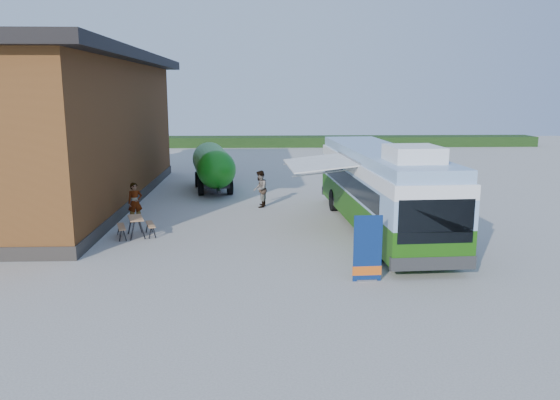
{
  "coord_description": "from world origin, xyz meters",
  "views": [
    {
      "loc": [
        -0.28,
        -17.83,
        5.62
      ],
      "look_at": [
        0.51,
        3.15,
        1.4
      ],
      "focal_mm": 35.0,
      "sensor_mm": 36.0,
      "label": 1
    }
  ],
  "objects_px": {
    "bus": "(380,186)",
    "slurry_tanker": "(213,165)",
    "banner": "(367,254)",
    "person_b": "(260,189)",
    "person_a": "(135,202)",
    "picnic_table": "(136,222)"
  },
  "relations": [
    {
      "from": "person_b",
      "to": "slurry_tanker",
      "type": "xyz_separation_m",
      "value": [
        -2.67,
        4.63,
        0.57
      ]
    },
    {
      "from": "banner",
      "to": "slurry_tanker",
      "type": "bearing_deg",
      "value": 107.8
    },
    {
      "from": "bus",
      "to": "person_a",
      "type": "height_order",
      "value": "bus"
    },
    {
      "from": "bus",
      "to": "slurry_tanker",
      "type": "xyz_separation_m",
      "value": [
        -7.55,
        9.24,
        -0.36
      ]
    },
    {
      "from": "bus",
      "to": "person_a",
      "type": "bearing_deg",
      "value": 167.33
    },
    {
      "from": "banner",
      "to": "picnic_table",
      "type": "bearing_deg",
      "value": 143.16
    },
    {
      "from": "picnic_table",
      "to": "slurry_tanker",
      "type": "bearing_deg",
      "value": 59.58
    },
    {
      "from": "bus",
      "to": "slurry_tanker",
      "type": "height_order",
      "value": "bus"
    },
    {
      "from": "banner",
      "to": "person_b",
      "type": "relative_size",
      "value": 1.12
    },
    {
      "from": "person_a",
      "to": "slurry_tanker",
      "type": "relative_size",
      "value": 0.25
    },
    {
      "from": "person_a",
      "to": "slurry_tanker",
      "type": "bearing_deg",
      "value": 43.86
    },
    {
      "from": "banner",
      "to": "person_a",
      "type": "distance_m",
      "value": 11.67
    },
    {
      "from": "slurry_tanker",
      "to": "banner",
      "type": "bearing_deg",
      "value": -78.84
    },
    {
      "from": "picnic_table",
      "to": "person_a",
      "type": "height_order",
      "value": "person_a"
    },
    {
      "from": "bus",
      "to": "person_a",
      "type": "xyz_separation_m",
      "value": [
        -10.3,
        1.75,
        -0.97
      ]
    },
    {
      "from": "banner",
      "to": "person_b",
      "type": "bearing_deg",
      "value": 103.46
    },
    {
      "from": "person_b",
      "to": "slurry_tanker",
      "type": "relative_size",
      "value": 0.26
    },
    {
      "from": "bus",
      "to": "picnic_table",
      "type": "bearing_deg",
      "value": -178.63
    },
    {
      "from": "picnic_table",
      "to": "person_b",
      "type": "height_order",
      "value": "person_b"
    },
    {
      "from": "banner",
      "to": "person_b",
      "type": "height_order",
      "value": "banner"
    },
    {
      "from": "person_a",
      "to": "person_b",
      "type": "xyz_separation_m",
      "value": [
        5.43,
        2.86,
        0.04
      ]
    },
    {
      "from": "banner",
      "to": "picnic_table",
      "type": "distance_m",
      "value": 9.68
    }
  ]
}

